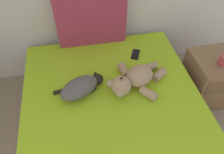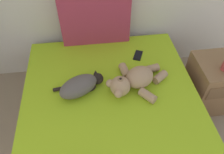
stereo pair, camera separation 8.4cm
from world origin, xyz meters
The scene contains 6 objects.
bed centered at (1.50, 2.95, 0.24)m, with size 1.55×1.92×0.48m.
patterned_cushion centered at (1.45, 3.85, 0.76)m, with size 0.69×0.10×0.55m.
cat centered at (1.26, 3.17, 0.56)m, with size 0.44×0.33×0.15m.
teddy_bear centered at (1.71, 3.16, 0.56)m, with size 0.57×0.47×0.18m.
cell_phone centered at (1.84, 3.55, 0.49)m, with size 0.13×0.16×0.01m.
nightstand centered at (2.56, 3.27, 0.28)m, with size 0.42×0.47×0.55m.
Camera 2 is at (1.36, 1.92, 1.96)m, focal length 35.67 mm.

